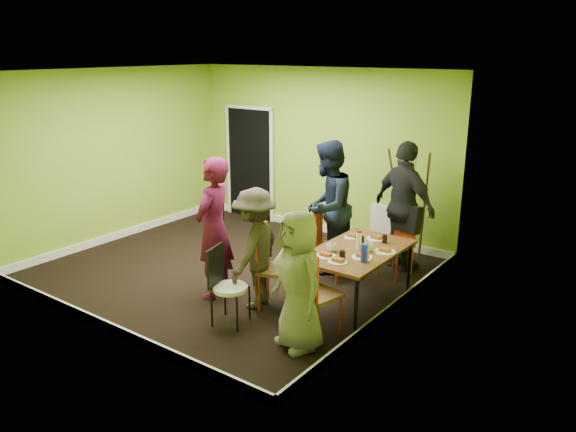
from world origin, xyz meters
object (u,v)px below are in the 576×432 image
at_px(chair_left_far, 324,240).
at_px(chair_front_end, 312,288).
at_px(thermos, 359,241).
at_px(easel, 408,206).
at_px(person_left_far, 327,207).
at_px(chair_left_near, 271,262).
at_px(person_front_end, 299,281).
at_px(person_standing, 214,228).
at_px(blue_bottle, 364,253).
at_px(person_back_end, 404,206).
at_px(dining_table, 357,254).
at_px(chair_bentwood, 225,282).
at_px(chair_back_end, 404,225).
at_px(person_left_near, 255,249).
at_px(orange_bottle, 359,240).

relative_size(chair_left_far, chair_front_end, 0.94).
bearing_deg(thermos, chair_front_end, -90.75).
height_order(easel, person_left_far, person_left_far).
xyz_separation_m(chair_left_near, person_front_end, (0.85, -0.62, 0.18)).
height_order(person_standing, person_front_end, person_standing).
bearing_deg(chair_left_near, person_standing, -97.66).
bearing_deg(thermos, blue_bottle, -52.71).
relative_size(chair_front_end, blue_bottle, 4.81).
relative_size(blue_bottle, person_back_end, 0.11).
bearing_deg(dining_table, chair_left_near, -145.32).
relative_size(chair_left_near, blue_bottle, 4.83).
relative_size(person_standing, person_front_end, 1.20).
distance_m(easel, thermos, 1.86).
bearing_deg(chair_left_far, chair_bentwood, -18.43).
xyz_separation_m(chair_back_end, blue_bottle, (0.28, -1.68, 0.15)).
bearing_deg(chair_left_near, person_back_end, 139.12).
height_order(dining_table, chair_front_end, chair_front_end).
bearing_deg(person_back_end, dining_table, 113.81).
distance_m(dining_table, person_left_far, 1.26).
relative_size(blue_bottle, person_left_near, 0.14).
distance_m(thermos, person_standing, 1.82).
bearing_deg(chair_bentwood, chair_front_end, 92.71).
height_order(easel, person_back_end, person_back_end).
distance_m(chair_bentwood, person_left_near, 0.61).
xyz_separation_m(chair_left_far, chair_left_near, (-0.04, -1.15, 0.04)).
bearing_deg(chair_left_far, chair_left_near, -14.57).
distance_m(chair_front_end, person_left_far, 2.03).
bearing_deg(blue_bottle, orange_bottle, 123.89).
bearing_deg(orange_bottle, blue_bottle, -56.11).
distance_m(chair_left_far, chair_back_end, 1.16).
distance_m(thermos, person_left_far, 1.22).
xyz_separation_m(chair_bentwood, person_front_end, (1.00, 0.05, 0.25)).
distance_m(person_left_far, person_back_end, 1.10).
bearing_deg(chair_left_far, person_left_far, -167.98).
height_order(chair_left_far, easel, easel).
relative_size(chair_bentwood, blue_bottle, 4.33).
bearing_deg(chair_left_near, person_left_far, 162.19).
bearing_deg(chair_back_end, blue_bottle, 113.07).
bearing_deg(person_back_end, person_left_near, 87.67).
bearing_deg(person_left_near, person_standing, -96.21).
bearing_deg(person_left_far, dining_table, 38.31).
relative_size(chair_back_end, blue_bottle, 4.65).
relative_size(thermos, person_left_near, 0.14).
bearing_deg(dining_table, blue_bottle, -49.85).
xyz_separation_m(blue_bottle, person_back_end, (-0.36, 1.83, 0.07)).
bearing_deg(blue_bottle, person_standing, -166.24).
distance_m(chair_left_near, person_back_end, 2.28).
xyz_separation_m(chair_left_far, chair_back_end, (0.81, 0.81, 0.16)).
distance_m(dining_table, blue_bottle, 0.44).
xyz_separation_m(chair_left_far, easel, (0.63, 1.32, 0.29)).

